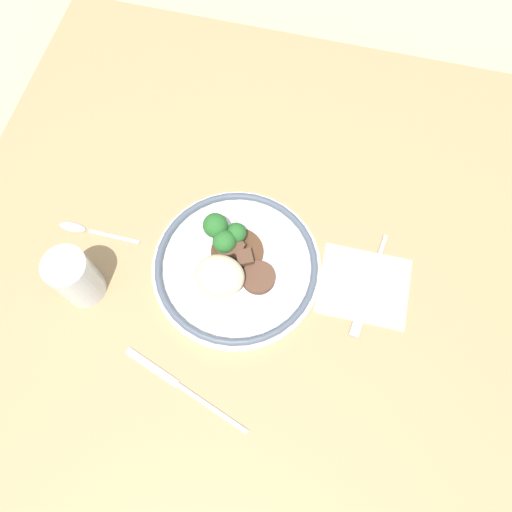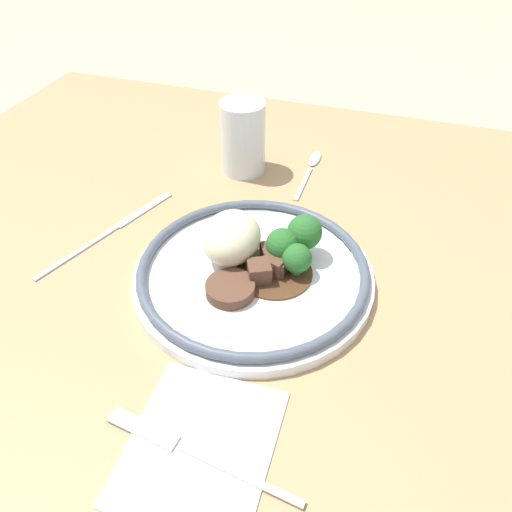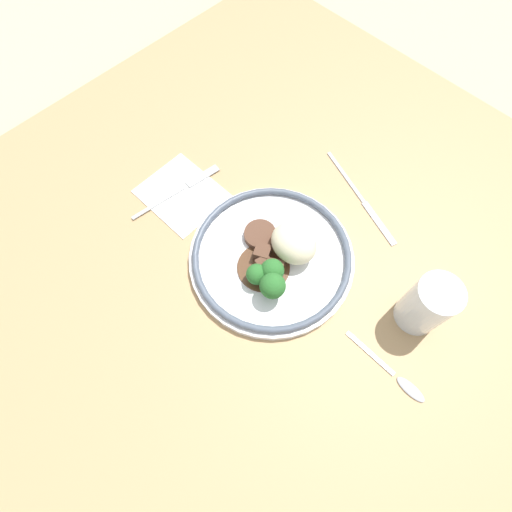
# 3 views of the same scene
# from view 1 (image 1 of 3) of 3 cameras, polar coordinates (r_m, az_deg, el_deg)

# --- Properties ---
(ground_plane) EXTENTS (8.00, 8.00, 0.00)m
(ground_plane) POSITION_cam_1_polar(r_m,az_deg,el_deg) (0.89, 0.05, -4.78)
(ground_plane) COLOR tan
(dining_table) EXTENTS (1.11, 1.15, 0.05)m
(dining_table) POSITION_cam_1_polar(r_m,az_deg,el_deg) (0.87, 0.05, -4.32)
(dining_table) COLOR tan
(dining_table) RESTS_ON ground
(napkin) EXTENTS (0.15, 0.13, 0.00)m
(napkin) POSITION_cam_1_polar(r_m,az_deg,el_deg) (0.87, 12.23, -3.36)
(napkin) COLOR silver
(napkin) RESTS_ON dining_table
(plate) EXTENTS (0.29, 0.29, 0.07)m
(plate) POSITION_cam_1_polar(r_m,az_deg,el_deg) (0.84, -2.54, -1.03)
(plate) COLOR white
(plate) RESTS_ON dining_table
(juice_glass) EXTENTS (0.07, 0.07, 0.11)m
(juice_glass) POSITION_cam_1_polar(r_m,az_deg,el_deg) (0.85, -19.83, -2.47)
(juice_glass) COLOR #F4AD19
(juice_glass) RESTS_ON dining_table
(fork) EXTENTS (0.04, 0.19, 0.00)m
(fork) POSITION_cam_1_polar(r_m,az_deg,el_deg) (0.86, 12.57, -4.27)
(fork) COLOR #ADADB2
(fork) RESTS_ON napkin
(knife) EXTENTS (0.22, 0.08, 0.00)m
(knife) POSITION_cam_1_polar(r_m,az_deg,el_deg) (0.82, -8.59, -14.56)
(knife) COLOR #ADADB2
(knife) RESTS_ON dining_table
(spoon) EXTENTS (0.15, 0.02, 0.01)m
(spoon) POSITION_cam_1_polar(r_m,az_deg,el_deg) (0.94, -19.19, 2.89)
(spoon) COLOR #ADADB2
(spoon) RESTS_ON dining_table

